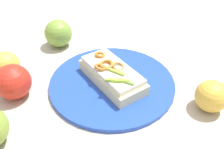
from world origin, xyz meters
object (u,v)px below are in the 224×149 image
at_px(plate, 112,83).
at_px(sandwich, 112,74).
at_px(apple_4, 211,96).
at_px(apple_0, 6,65).
at_px(apple_5, 58,33).
at_px(apple_2, 13,82).

relative_size(plate, sandwich, 1.55).
relative_size(sandwich, apple_4, 2.82).
relative_size(apple_0, apple_4, 0.98).
bearing_deg(apple_5, apple_2, -79.17).
bearing_deg(apple_0, plate, 18.70).
bearing_deg(apple_4, apple_5, 170.23).
xyz_separation_m(apple_0, apple_2, (0.07, -0.05, 0.01)).
bearing_deg(plate, apple_0, -161.30).
relative_size(plate, apple_4, 4.37).
bearing_deg(apple_2, apple_5, 100.83).
bearing_deg(sandwich, apple_4, -145.65).
height_order(apple_2, apple_4, apple_2).
relative_size(apple_4, apple_5, 0.86).
relative_size(plate, apple_0, 4.43).
height_order(plate, apple_0, apple_0).
height_order(sandwich, apple_5, apple_5).
relative_size(apple_2, apple_4, 1.15).
bearing_deg(apple_5, sandwich, -23.50).
bearing_deg(plate, apple_2, -143.78).
relative_size(plate, apple_5, 3.74).
height_order(sandwich, apple_4, apple_4).
xyz_separation_m(apple_2, apple_5, (-0.04, 0.23, 0.00)).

